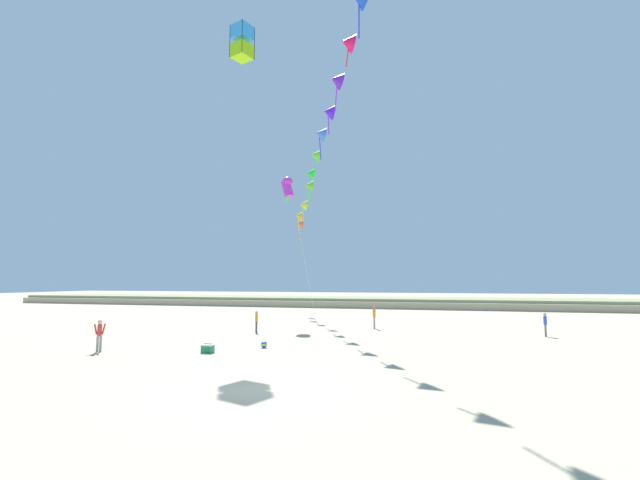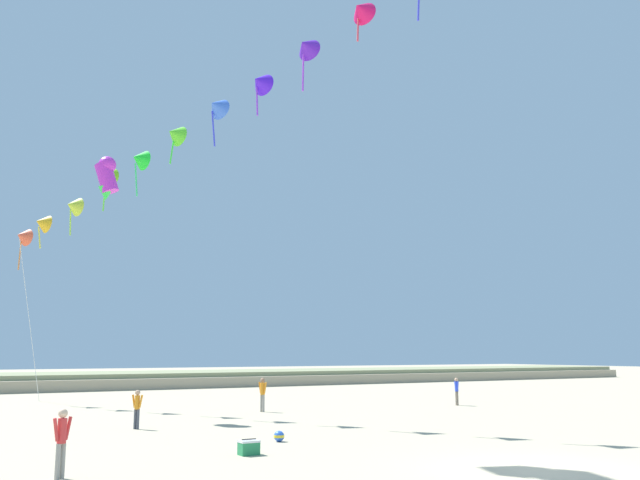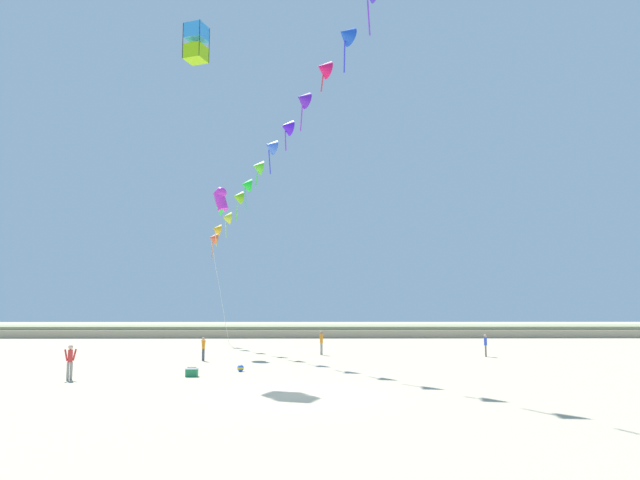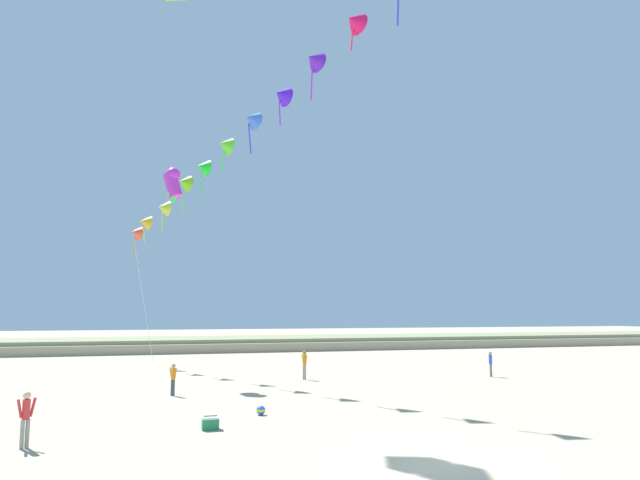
{
  "view_description": "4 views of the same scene",
  "coord_description": "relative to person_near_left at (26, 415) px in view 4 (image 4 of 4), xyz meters",
  "views": [
    {
      "loc": [
        5.91,
        -13.58,
        3.61
      ],
      "look_at": [
        0.01,
        8.21,
        5.78
      ],
      "focal_mm": 24.0,
      "sensor_mm": 36.0,
      "label": 1
    },
    {
      "loc": [
        -13.82,
        -12.72,
        2.97
      ],
      "look_at": [
        0.93,
        12.74,
        7.87
      ],
      "focal_mm": 38.0,
      "sensor_mm": 36.0,
      "label": 2
    },
    {
      "loc": [
        0.6,
        -22.57,
        3.34
      ],
      "look_at": [
        1.09,
        11.15,
        7.39
      ],
      "focal_mm": 32.0,
      "sensor_mm": 36.0,
      "label": 3
    },
    {
      "loc": [
        -7.15,
        -14.05,
        3.96
      ],
      "look_at": [
        -0.81,
        8.37,
        6.91
      ],
      "focal_mm": 32.0,
      "sensor_mm": 36.0,
      "label": 4
    }
  ],
  "objects": [
    {
      "name": "person_far_left",
      "position": [
        23.5,
        12.64,
        -0.05
      ],
      "size": [
        0.24,
        0.54,
        1.54
      ],
      "color": "#726656",
      "rests_on": "ground"
    },
    {
      "name": "dune_ridge",
      "position": [
        10.78,
        43.2,
        -0.32
      ],
      "size": [
        120.0,
        11.83,
        1.26
      ],
      "color": "tan",
      "rests_on": "ground"
    },
    {
      "name": "ground_plane",
      "position": [
        10.78,
        -4.88,
        -0.94
      ],
      "size": [
        240.0,
        240.0,
        0.0
      ],
      "primitive_type": "plane",
      "color": "tan"
    },
    {
      "name": "beach_ball",
      "position": [
        7.59,
        3.51,
        -0.76
      ],
      "size": [
        0.36,
        0.36,
        0.36
      ],
      "color": "blue",
      "rests_on": "ground"
    },
    {
      "name": "large_kite_mid_trail",
      "position": [
        4.25,
        16.49,
        10.8
      ],
      "size": [
        1.5,
        1.32,
        2.27
      ],
      "color": "#C931CB"
    },
    {
      "name": "beach_cooler",
      "position": [
        5.47,
        1.26,
        -0.73
      ],
      "size": [
        0.58,
        0.41,
        0.46
      ],
      "color": "#23844C",
      "rests_on": "ground"
    },
    {
      "name": "person_near_left",
      "position": [
        0.0,
        0.0,
        0.0
      ],
      "size": [
        0.52,
        0.38,
        1.63
      ],
      "color": "gray",
      "rests_on": "ground"
    },
    {
      "name": "kite_banner_string",
      "position": [
        9.62,
        9.9,
        14.83
      ],
      "size": [
        17.1,
        37.03,
        22.01
      ],
      "color": "#EC5838"
    },
    {
      "name": "person_mid_center",
      "position": [
        12.08,
        14.34,
        0.03
      ],
      "size": [
        0.25,
        0.59,
        1.69
      ],
      "color": "gray",
      "rests_on": "ground"
    },
    {
      "name": "person_near_right",
      "position": [
        4.44,
        9.7,
        -0.07
      ],
      "size": [
        0.37,
        0.47,
        1.51
      ],
      "color": "#474C56",
      "rests_on": "ground"
    }
  ]
}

